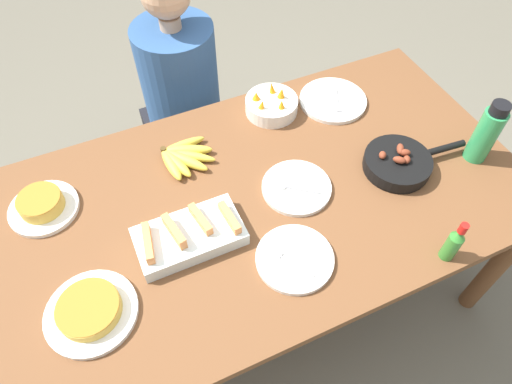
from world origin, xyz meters
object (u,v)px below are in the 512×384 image
(melon_tray, at_px, (189,235))
(frittata_plate_side, at_px, (90,311))
(fruit_bowl_mango, at_px, (271,105))
(water_bottle, at_px, (486,133))
(frittata_plate_center, at_px, (42,205))
(skillet, at_px, (398,163))
(empty_plate_far_right, at_px, (333,100))
(person_figure, at_px, (185,112))
(hot_sauce_bottle, at_px, (454,243))
(empty_plate_near_front, at_px, (296,188))
(banana_bunch, at_px, (182,157))
(empty_plate_far_left, at_px, (295,259))

(melon_tray, height_order, frittata_plate_side, melon_tray)
(fruit_bowl_mango, relative_size, water_bottle, 0.83)
(frittata_plate_center, distance_m, fruit_bowl_mango, 0.88)
(skillet, height_order, fruit_bowl_mango, fruit_bowl_mango)
(empty_plate_far_right, bearing_deg, frittata_plate_side, -155.31)
(skillet, bearing_deg, water_bottle, -8.03)
(person_figure, bearing_deg, hot_sauce_bottle, -69.68)
(frittata_plate_center, bearing_deg, fruit_bowl_mango, 7.72)
(hot_sauce_bottle, height_order, person_figure, person_figure)
(empty_plate_far_right, bearing_deg, water_bottle, -55.63)
(skillet, height_order, empty_plate_near_front, skillet)
(banana_bunch, bearing_deg, person_figure, 73.49)
(banana_bunch, height_order, water_bottle, water_bottle)
(skillet, xyz_separation_m, empty_plate_far_left, (-0.49, -0.17, -0.02))
(frittata_plate_center, bearing_deg, water_bottle, -15.32)
(empty_plate_near_front, distance_m, empty_plate_far_right, 0.46)
(banana_bunch, xyz_separation_m, person_figure, (0.15, 0.51, -0.28))
(water_bottle, height_order, person_figure, person_figure)
(skillet, bearing_deg, fruit_bowl_mango, 126.80)
(melon_tray, relative_size, skillet, 0.86)
(hot_sauce_bottle, bearing_deg, empty_plate_far_left, 157.55)
(person_figure, bearing_deg, empty_plate_far_right, -44.01)
(banana_bunch, xyz_separation_m, empty_plate_far_left, (0.18, -0.52, -0.01))
(skillet, xyz_separation_m, fruit_bowl_mango, (-0.27, 0.44, 0.00))
(banana_bunch, relative_size, fruit_bowl_mango, 0.94)
(hot_sauce_bottle, bearing_deg, melon_tray, 151.71)
(skillet, distance_m, water_bottle, 0.30)
(empty_plate_near_front, bearing_deg, empty_plate_far_left, -118.71)
(empty_plate_far_right, bearing_deg, melon_tray, -152.90)
(empty_plate_near_front, bearing_deg, empty_plate_far_right, 44.61)
(fruit_bowl_mango, bearing_deg, skillet, -58.39)
(empty_plate_far_right, bearing_deg, empty_plate_far_left, -129.27)
(empty_plate_near_front, relative_size, empty_plate_far_right, 0.89)
(skillet, height_order, frittata_plate_side, skillet)
(empty_plate_near_front, bearing_deg, melon_tray, -173.69)
(frittata_plate_center, height_order, hot_sauce_bottle, hot_sauce_bottle)
(melon_tray, relative_size, hot_sauce_bottle, 1.95)
(empty_plate_near_front, relative_size, person_figure, 0.20)
(fruit_bowl_mango, height_order, water_bottle, water_bottle)
(empty_plate_far_left, height_order, person_figure, person_figure)
(banana_bunch, relative_size, frittata_plate_center, 0.85)
(water_bottle, relative_size, hot_sauce_bottle, 1.45)
(frittata_plate_side, distance_m, empty_plate_far_left, 0.59)
(melon_tray, bearing_deg, banana_bunch, 75.33)
(person_figure, bearing_deg, fruit_bowl_mango, -59.76)
(skillet, xyz_separation_m, frittata_plate_side, (-1.07, -0.09, -0.01))
(water_bottle, bearing_deg, frittata_plate_side, -178.87)
(empty_plate_far_left, distance_m, water_bottle, 0.78)
(banana_bunch, xyz_separation_m, melon_tray, (-0.08, -0.32, 0.01))
(skillet, height_order, empty_plate_far_right, skillet)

